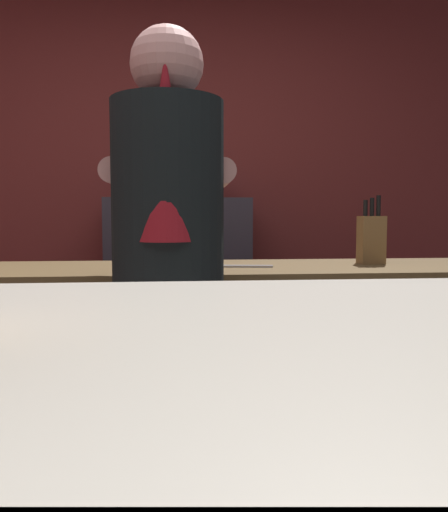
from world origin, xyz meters
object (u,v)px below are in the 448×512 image
chefs_knife (242,266)px  bottle_soy (212,183)px  bartender (168,260)px  bottle_hot_sauce (160,187)px  mixing_bowl (142,263)px  knife_block (371,239)px

chefs_knife → bottle_soy: (-0.03, 1.24, 0.41)m
bartender → bottle_hot_sauce: 1.54m
chefs_knife → bottle_hot_sauce: bottle_hot_sauce is taller
mixing_bowl → chefs_knife: (0.39, 0.02, -0.02)m
bartender → mixing_bowl: bartender is taller
mixing_bowl → bottle_hot_sauce: (0.04, 1.12, 0.35)m
bottle_hot_sauce → mixing_bowl: bearing=-91.9°
knife_block → chefs_knife: 0.57m
mixing_bowl → bottle_soy: bearing=74.2°
bartender → chefs_knife: size_ratio=6.91×
bartender → chefs_knife: bartender is taller
bartender → bottle_soy: bearing=-6.8°
bottle_hot_sauce → bartender: bearing=-87.4°
bartender → bottle_hot_sauce: size_ratio=9.75×
bartender → chefs_knife: bearing=-32.6°
chefs_knife → bottle_hot_sauce: size_ratio=1.41×
knife_block → mixing_bowl: size_ratio=1.77×
knife_block → bottle_soy: bearing=117.0°
bartender → bottle_hot_sauce: bartender is taller
bottle_soy → bottle_hot_sauce: 0.35m
chefs_knife → knife_block: bearing=16.2°
knife_block → bottle_soy: 1.33m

